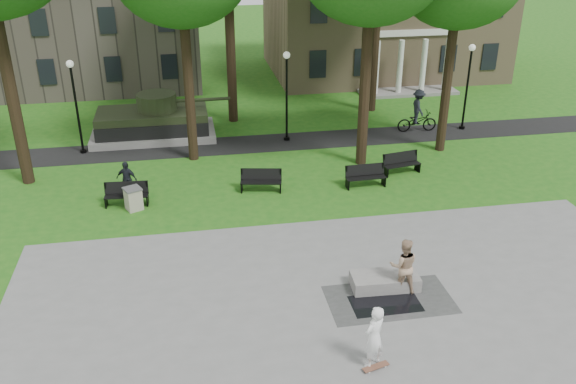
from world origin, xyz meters
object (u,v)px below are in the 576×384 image
park_bench_0 (126,193)px  trash_bin (133,199)px  concrete_block (385,281)px  skateboarder (374,337)px  friend_watching (404,266)px  cyclist (418,115)px

park_bench_0 → trash_bin: park_bench_0 is taller
concrete_block → skateboarder: size_ratio=1.15×
concrete_block → skateboarder: skateboarder is taller
friend_watching → cyclist: cyclist is taller
cyclist → trash_bin: 16.53m
cyclist → trash_bin: size_ratio=2.47×
cyclist → park_bench_0: cyclist is taller
concrete_block → skateboarder: bearing=-113.2°
cyclist → park_bench_0: size_ratio=1.30×
concrete_block → friend_watching: 0.91m
skateboarder → trash_bin: size_ratio=1.99×
park_bench_0 → trash_bin: 0.57m
concrete_block → trash_bin: 11.12m
concrete_block → trash_bin: (-8.41, 7.27, 0.24)m
park_bench_0 → trash_bin: bearing=-53.7°
skateboarder → cyclist: size_ratio=0.80×
friend_watching → park_bench_0: bearing=-30.0°
concrete_block → friend_watching: (0.48, -0.30, 0.72)m
friend_watching → park_bench_0: (-9.19, 8.04, -0.44)m
friend_watching → trash_bin: 11.68m
skateboarder → friend_watching: size_ratio=1.01×
friend_watching → skateboarder: bearing=69.6°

